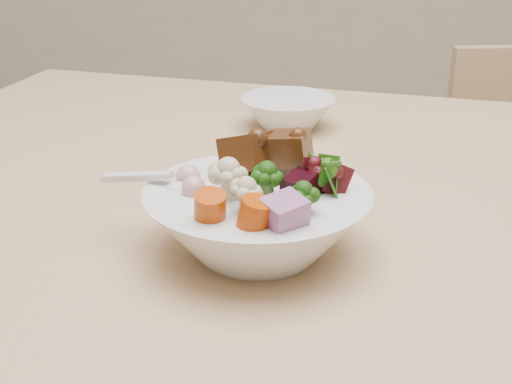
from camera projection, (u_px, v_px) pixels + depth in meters
food_bowl at (260, 217)px, 0.68m from camera, size 0.22×0.22×0.12m
soup_spoon at (172, 185)px, 0.68m from camera, size 0.11×0.04×0.02m
side_bowl at (288, 113)px, 1.04m from camera, size 0.14×0.14×0.05m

